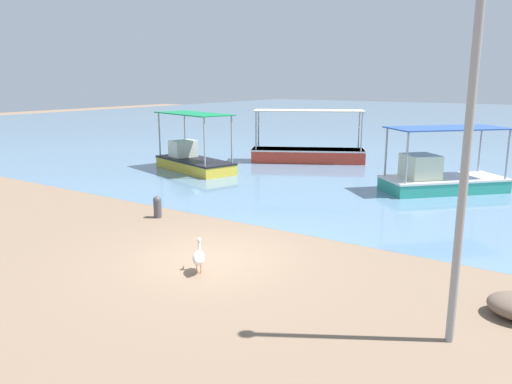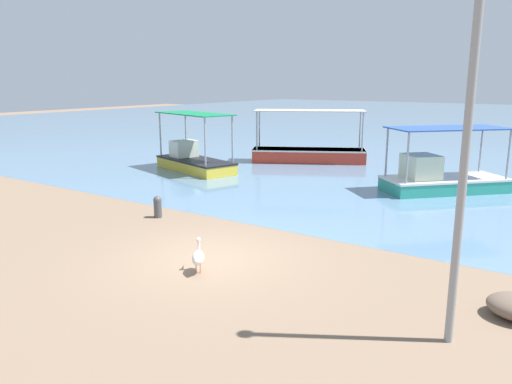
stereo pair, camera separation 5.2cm
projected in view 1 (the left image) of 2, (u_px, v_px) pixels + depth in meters
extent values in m
plane|color=#806751|center=(211.00, 258.00, 12.55)|extent=(120.00, 120.00, 0.00)
cube|color=#5D7F9E|center=(505.00, 124.00, 51.37)|extent=(110.00, 90.00, 0.00)
cube|color=gold|center=(195.00, 165.00, 24.58)|extent=(4.97, 3.03, 0.56)
cube|color=black|center=(195.00, 160.00, 24.53)|extent=(5.02, 3.08, 0.08)
cylinder|color=#99999E|center=(232.00, 140.00, 23.17)|extent=(0.08, 0.08, 2.20)
cylinder|color=#99999E|center=(204.00, 142.00, 22.24)|extent=(0.08, 0.08, 2.20)
cylinder|color=#99999E|center=(185.00, 133.00, 26.32)|extent=(0.08, 0.08, 2.20)
cylinder|color=#99999E|center=(159.00, 134.00, 25.39)|extent=(0.08, 0.08, 2.20)
cube|color=#147545|center=(193.00, 114.00, 24.03)|extent=(4.81, 3.07, 0.05)
cube|color=silver|center=(183.00, 149.00, 25.22)|extent=(1.22, 1.44, 0.83)
cube|color=red|center=(308.00, 155.00, 27.18)|extent=(6.08, 4.26, 0.71)
cube|color=silver|center=(308.00, 150.00, 27.11)|extent=(6.14, 4.32, 0.08)
cylinder|color=#99999E|center=(256.00, 131.00, 26.49)|extent=(0.08, 0.08, 2.04)
cylinder|color=#99999E|center=(258.00, 128.00, 27.81)|extent=(0.08, 0.08, 2.04)
cylinder|color=#99999E|center=(362.00, 132.00, 25.94)|extent=(0.08, 0.08, 2.04)
cylinder|color=#99999E|center=(359.00, 129.00, 27.26)|extent=(0.08, 0.08, 2.04)
cube|color=beige|center=(309.00, 111.00, 26.65)|extent=(5.96, 4.26, 0.05)
cube|color=teal|center=(443.00, 184.00, 20.05)|extent=(4.71, 4.79, 0.56)
cube|color=silver|center=(444.00, 178.00, 20.00)|extent=(4.77, 4.85, 0.08)
cylinder|color=#99999E|center=(480.00, 149.00, 21.02)|extent=(0.08, 0.08, 1.94)
cylinder|color=#99999E|center=(508.00, 155.00, 19.41)|extent=(0.08, 0.08, 1.94)
cylinder|color=#99999E|center=(386.00, 152.00, 20.15)|extent=(0.08, 0.08, 1.94)
cylinder|color=#99999E|center=(407.00, 158.00, 18.53)|extent=(0.08, 0.08, 1.94)
cube|color=#2A4B92|center=(448.00, 128.00, 19.56)|extent=(4.65, 4.72, 0.05)
cube|color=beige|center=(420.00, 166.00, 19.67)|extent=(1.80, 1.80, 0.95)
cylinder|color=#E0997A|center=(197.00, 269.00, 11.54)|extent=(0.03, 0.03, 0.22)
cylinder|color=#E0997A|center=(201.00, 269.00, 11.54)|extent=(0.03, 0.03, 0.22)
ellipsoid|color=white|center=(199.00, 258.00, 11.51)|extent=(0.55, 0.62, 0.32)
ellipsoid|color=white|center=(197.00, 261.00, 11.26)|extent=(0.19, 0.20, 0.10)
cylinder|color=white|center=(199.00, 247.00, 11.61)|extent=(0.07, 0.07, 0.26)
sphere|color=white|center=(199.00, 240.00, 11.58)|extent=(0.11, 0.11, 0.11)
cone|color=#E5933F|center=(200.00, 238.00, 11.74)|extent=(0.21, 0.28, 0.06)
cylinder|color=gray|center=(465.00, 166.00, 7.90)|extent=(0.14, 0.14, 6.08)
cylinder|color=#47474C|center=(158.00, 209.00, 16.18)|extent=(0.26, 0.26, 0.55)
sphere|color=#4C4C51|center=(157.00, 200.00, 16.11)|extent=(0.27, 0.27, 0.27)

